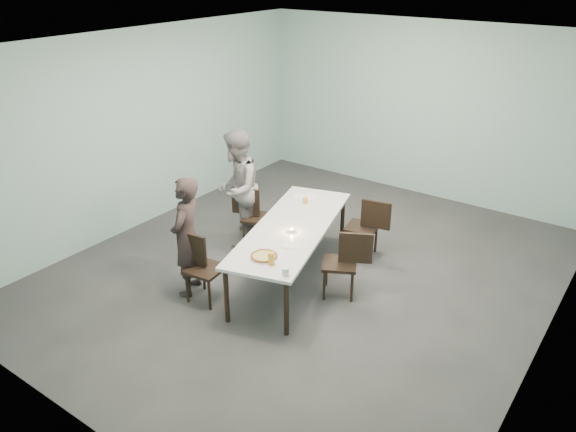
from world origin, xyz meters
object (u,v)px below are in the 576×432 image
Objects in this scene: chair_far_right at (368,224)px; side_plate at (289,246)px; pizza at (264,256)px; beer_glass at (271,259)px; diner_near at (187,237)px; diner_far at (237,188)px; tealight at (292,231)px; chair_near_right at (346,259)px; amber_tumbler at (305,201)px; chair_far_left at (253,213)px; table at (292,230)px; chair_near_left at (200,263)px; water_tumbler at (286,271)px.

chair_far_right reaches higher than side_plate.
beer_glass reaches higher than pizza.
diner_far is (-0.39, 1.42, 0.08)m from diner_near.
tealight is (-0.19, 0.32, 0.02)m from side_plate.
amber_tumbler is (-1.07, 0.67, 0.29)m from chair_near_right.
diner_near is at bearing -170.67° from pizza.
tealight reaches higher than pizza.
table is at bearing -42.95° from chair_far_left.
side_plate reaches higher than table.
chair_near_left reaches higher than tealight.
beer_glass is (1.23, 0.10, 0.05)m from diner_near.
side_plate is at bearing -58.43° from table.
chair_far_left is at bearing 12.02° from chair_far_right.
diner_near is 1.23m from beer_glass.
chair_near_left is 0.51× the size of diner_far.
chair_near_left is at bearing -94.78° from chair_far_left.
tealight is 0.93m from amber_tumbler.
beer_glass reaches higher than chair_far_left.
chair_near_left is at bearing -166.17° from pizza.
amber_tumbler is (-0.91, 1.74, -0.01)m from water_tumbler.
chair_far_right is 0.51× the size of diner_far.
diner_far is at bearing -36.99° from chair_near_right.
chair_near_right is at bearing 14.93° from tealight.
water_tumbler reaches higher than pizza.
chair_far_left is at bearing 97.85° from chair_near_left.
chair_far_left is at bearing 134.99° from beer_glass.
table is at bearing 53.45° from chair_near_left.
chair_far_left is 1.85m from chair_near_right.
beer_glass is (0.16, -0.07, 0.06)m from pizza.
pizza is at bearing -80.87° from tealight.
diner_near reaches higher than tealight.
water_tumbler is 1.04m from tealight.
table is at bearing 103.99° from pizza.
chair_far_right is 2.56m from diner_near.
chair_near_right is at bearing -32.11° from amber_tumbler.
chair_near_right is 5.80× the size of beer_glass.
water_tumbler is at bearing 54.23° from chair_near_right.
table is at bearing 124.57° from tealight.
chair_far_right is 2.56× the size of pizza.
table is at bearing -69.27° from amber_tumbler.
chair_near_left is 1.00× the size of chair_far_left.
chair_near_left is at bearing -4.14° from diner_far.
chair_far_left is at bearing -160.63° from amber_tumbler.
diner_far reaches higher than chair_near_left.
diner_near is (-1.65, -1.08, 0.28)m from chair_near_right.
chair_far_left is 0.56× the size of diner_near.
amber_tumbler is (-0.27, 0.71, 0.10)m from table.
diner_near is 10.36× the size of beer_glass.
water_tumbler is at bearing -19.54° from beer_glass.
tealight is (1.34, -0.52, -0.09)m from diner_far.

